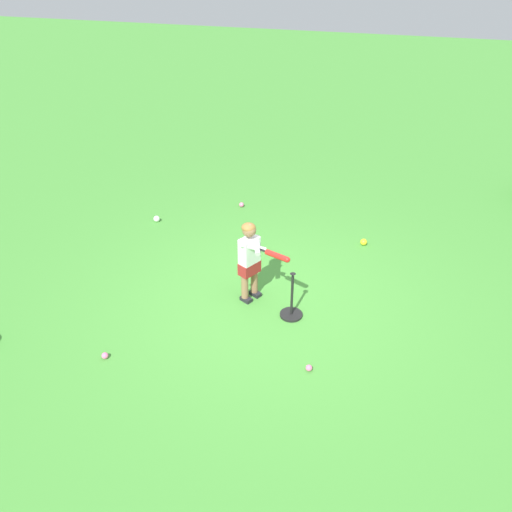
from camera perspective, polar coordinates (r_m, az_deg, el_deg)
The scene contains 8 objects.
ground_plane at distance 6.88m, azimuth 1.31°, elevation -4.80°, with size 40.00×40.00×0.00m, color #479338.
child_batter at distance 6.56m, azimuth -0.52°, elevation 0.05°, with size 0.71×0.52×1.08m.
play_ball_far_left at distance 5.93m, azimuth 5.64°, elevation -11.75°, with size 0.07×0.07×0.07m, color pink.
play_ball_midfield at distance 8.18m, azimuth 11.37°, elevation 1.47°, with size 0.10×0.10×0.10m, color yellow.
play_ball_far_right at distance 8.82m, azimuth -10.51°, elevation 3.91°, with size 0.10×0.10×0.10m, color white.
play_ball_behind_batter at distance 6.27m, azimuth -15.75°, elevation -10.16°, with size 0.07×0.07×0.07m, color pink.
play_ball_by_bucket at distance 9.15m, azimuth -1.55°, elevation 5.47°, with size 0.08×0.08×0.08m, color pink.
batting_tee at distance 6.59m, azimuth 3.78°, elevation -5.62°, with size 0.28×0.28×0.62m.
Camera 1 is at (1.35, -5.35, 4.11)m, focal length 37.64 mm.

